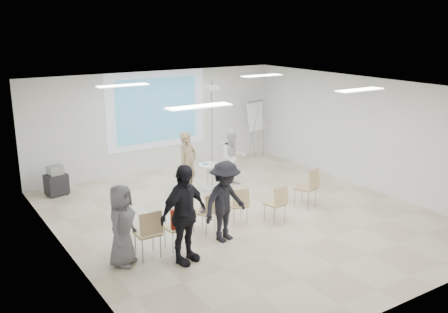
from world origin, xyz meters
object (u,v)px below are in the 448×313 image
chair_far_left (149,230)px  laptop (204,210)px  player_right (233,155)px  pedestal_table (209,175)px  chair_right_inner (277,201)px  audience_mid (225,196)px  chair_left_inner (207,209)px  chair_right_far (309,185)px  audience_left (184,207)px  chair_center (239,203)px  av_cart (56,182)px  flipchart_easel (256,116)px  player_left (188,160)px  audience_outer (121,221)px  chair_left_mid (178,225)px

chair_far_left → laptop: 1.65m
player_right → pedestal_table: bearing=-173.1°
chair_far_left → chair_right_inner: 3.15m
chair_far_left → audience_mid: audience_mid is taller
chair_left_inner → chair_right_far: 2.81m
chair_left_inner → audience_left: size_ratio=0.40×
chair_right_inner → pedestal_table: bearing=83.9°
chair_center → av_cart: (-2.91, 4.17, -0.14)m
laptop → flipchart_easel: size_ratio=0.17×
chair_far_left → audience_left: bearing=-43.1°
player_left → flipchart_easel: size_ratio=0.99×
audience_outer → player_left: bearing=-0.6°
player_right → audience_mid: audience_mid is taller
player_left → chair_far_left: player_left is taller
audience_left → flipchart_easel: bearing=26.6°
chair_left_inner → audience_mid: bearing=-105.8°
chair_far_left → chair_center: 2.44m
chair_left_inner → chair_far_left: bearing=172.9°
chair_left_inner → audience_left: audience_left is taller
laptop → av_cart: av_cart is taller
player_left → flipchart_easel: flipchart_easel is taller
chair_far_left → audience_outer: bearing=177.1°
audience_mid → chair_left_mid: bearing=158.9°
audience_left → audience_mid: size_ratio=1.14×
flipchart_easel → audience_left: bearing=-147.5°
player_left → flipchart_easel: bearing=6.9°
chair_left_mid → chair_right_far: chair_right_far is taller
pedestal_table → av_cart: size_ratio=0.89×
chair_far_left → chair_right_far: (4.38, 0.38, 0.01)m
pedestal_table → av_cart: bearing=154.5°
pedestal_table → laptop: bearing=-123.4°
laptop → audience_outer: size_ratio=0.18×
player_left → chair_far_left: bearing=-152.4°
laptop → player_right: bearing=-159.2°
player_right → audience_mid: 3.66m
chair_center → flipchart_easel: size_ratio=0.44×
player_left → av_cart: player_left is taller
chair_left_inner → chair_right_inner: chair_left_inner is taller
audience_left → audience_mid: 1.23m
player_left → chair_right_inner: 2.87m
chair_center → audience_left: bearing=-142.6°
pedestal_table → audience_outer: bearing=-141.4°
chair_left_inner → chair_right_inner: size_ratio=1.02×
chair_center → audience_outer: (-2.91, -0.42, 0.37)m
player_left → audience_mid: size_ratio=0.99×
laptop → flipchart_easel: flipchart_easel is taller
pedestal_table → audience_left: audience_left is taller
chair_left_mid → chair_left_inner: bearing=24.0°
chair_left_inner → chair_right_far: bearing=-26.2°
chair_far_left → chair_left_inner: chair_far_left is taller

